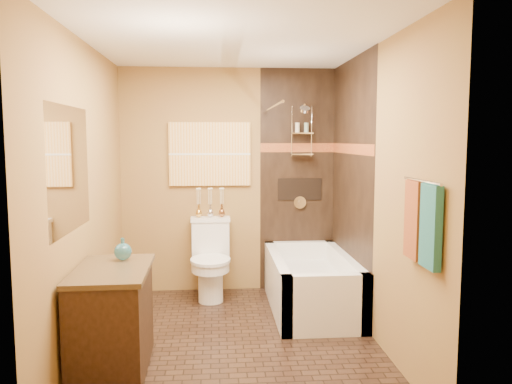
{
  "coord_description": "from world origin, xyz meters",
  "views": [
    {
      "loc": [
        -0.15,
        -4.09,
        1.71
      ],
      "look_at": [
        0.21,
        0.4,
        1.24
      ],
      "focal_mm": 35.0,
      "sensor_mm": 36.0,
      "label": 1
    }
  ],
  "objects": [
    {
      "name": "sunset_painting",
      "position": [
        -0.21,
        1.48,
        1.55
      ],
      "size": [
        0.9,
        0.04,
        0.7
      ],
      "primitive_type": "cube",
      "color": "gold",
      "rests_on": "wall_back"
    },
    {
      "name": "mosaic_band_right",
      "position": [
        1.18,
        0.75,
        1.62
      ],
      "size": [
        0.01,
        1.5,
        0.1
      ],
      "primitive_type": "cube",
      "color": "maroon",
      "rests_on": "alcove_tile_right"
    },
    {
      "name": "towel_teal",
      "position": [
        1.16,
        -1.18,
        1.18
      ],
      "size": [
        0.05,
        0.22,
        0.52
      ],
      "primitive_type": "cube",
      "color": "#1B5C5A",
      "rests_on": "towel_bar"
    },
    {
      "name": "wall_right",
      "position": [
        1.2,
        0.0,
        1.25
      ],
      "size": [
        0.02,
        3.0,
        2.5
      ],
      "primitive_type": "cube",
      "color": "olive",
      "rests_on": "floor"
    },
    {
      "name": "towel_bar",
      "position": [
        1.15,
        -1.05,
        1.45
      ],
      "size": [
        0.02,
        0.55,
        0.02
      ],
      "primitive_type": "cylinder",
      "rotation": [
        1.57,
        0.0,
        0.0
      ],
      "color": "silver",
      "rests_on": "wall_right"
    },
    {
      "name": "ceiling",
      "position": [
        0.0,
        0.0,
        2.5
      ],
      "size": [
        3.0,
        3.0,
        0.0
      ],
      "primitive_type": "plane",
      "color": "silver",
      "rests_on": "wall_back"
    },
    {
      "name": "toilet",
      "position": [
        -0.21,
        1.2,
        0.43
      ],
      "size": [
        0.44,
        0.64,
        0.85
      ],
      "rotation": [
        0.0,
        0.0,
        0.02
      ],
      "color": "white",
      "rests_on": "floor"
    },
    {
      "name": "curtain_rod",
      "position": [
        0.4,
        0.75,
        2.02
      ],
      "size": [
        0.03,
        1.55,
        0.03
      ],
      "primitive_type": "cylinder",
      "rotation": [
        1.57,
        0.0,
        0.0
      ],
      "color": "silver",
      "rests_on": "wall_back"
    },
    {
      "name": "wall_left",
      "position": [
        -1.2,
        0.0,
        1.25
      ],
      "size": [
        0.02,
        3.0,
        2.5
      ],
      "primitive_type": "cube",
      "color": "olive",
      "rests_on": "floor"
    },
    {
      "name": "vanity_mirror",
      "position": [
        -1.19,
        -0.45,
        1.5
      ],
      "size": [
        0.01,
        1.0,
        0.9
      ],
      "primitive_type": "cube",
      "color": "white",
      "rests_on": "wall_left"
    },
    {
      "name": "vanity",
      "position": [
        -0.92,
        -0.45,
        0.39
      ],
      "size": [
        0.55,
        0.89,
        0.78
      ],
      "rotation": [
        0.0,
        0.0,
        0.02
      ],
      "color": "black",
      "rests_on": "floor"
    },
    {
      "name": "bathtub",
      "position": [
        0.8,
        0.75,
        0.22
      ],
      "size": [
        0.8,
        1.5,
        0.55
      ],
      "color": "white",
      "rests_on": "floor"
    },
    {
      "name": "bud_vases",
      "position": [
        -0.21,
        1.39,
        1.03
      ],
      "size": [
        0.32,
        0.07,
        0.32
      ],
      "color": "gold",
      "rests_on": "toilet"
    },
    {
      "name": "alcove_tile_back",
      "position": [
        0.78,
        1.49,
        1.25
      ],
      "size": [
        0.85,
        0.01,
        2.5
      ],
      "primitive_type": "cube",
      "color": "black",
      "rests_on": "wall_back"
    },
    {
      "name": "shower_fixtures",
      "position": [
        0.8,
        1.38,
        1.67
      ],
      "size": [
        0.24,
        0.33,
        1.16
      ],
      "color": "silver",
      "rests_on": "floor"
    },
    {
      "name": "towel_rust",
      "position": [
        1.16,
        -0.92,
        1.18
      ],
      "size": [
        0.05,
        0.22,
        0.52
      ],
      "primitive_type": "cube",
      "color": "brown",
      "rests_on": "towel_bar"
    },
    {
      "name": "wall_front",
      "position": [
        0.0,
        -1.5,
        1.25
      ],
      "size": [
        2.4,
        0.02,
        2.5
      ],
      "primitive_type": "cube",
      "color": "olive",
      "rests_on": "floor"
    },
    {
      "name": "alcove_niche",
      "position": [
        0.8,
        1.48,
        1.15
      ],
      "size": [
        0.5,
        0.01,
        0.25
      ],
      "primitive_type": "cube",
      "color": "black",
      "rests_on": "alcove_tile_back"
    },
    {
      "name": "alcove_tile_right",
      "position": [
        1.19,
        0.75,
        1.25
      ],
      "size": [
        0.01,
        1.5,
        2.5
      ],
      "primitive_type": "cube",
      "color": "black",
      "rests_on": "wall_right"
    },
    {
      "name": "teal_bottle",
      "position": [
        -0.87,
        -0.22,
        0.86
      ],
      "size": [
        0.16,
        0.16,
        0.21
      ],
      "primitive_type": null,
      "rotation": [
        0.0,
        0.0,
        -0.2
      ],
      "color": "#286D79",
      "rests_on": "vanity"
    },
    {
      "name": "mosaic_band_back",
      "position": [
        0.78,
        1.48,
        1.62
      ],
      "size": [
        0.85,
        0.01,
        0.1
      ],
      "primitive_type": "cube",
      "color": "maroon",
      "rests_on": "alcove_tile_back"
    },
    {
      "name": "wall_back",
      "position": [
        0.0,
        1.5,
        1.25
      ],
      "size": [
        2.4,
        0.02,
        2.5
      ],
      "primitive_type": "cube",
      "color": "olive",
      "rests_on": "floor"
    },
    {
      "name": "floor",
      "position": [
        0.0,
        0.0,
        0.0
      ],
      "size": [
        3.0,
        3.0,
        0.0
      ],
      "primitive_type": "plane",
      "color": "black",
      "rests_on": "ground"
    }
  ]
}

